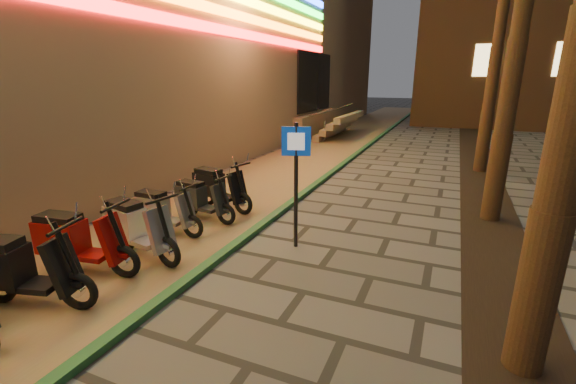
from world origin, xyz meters
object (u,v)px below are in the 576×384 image
at_px(scooter_5, 17,269).
at_px(scooter_8, 162,210).
at_px(scooter_9, 199,199).
at_px(pedestrian_sign, 296,169).
at_px(scooter_7, 135,227).
at_px(scooter_6, 76,240).
at_px(scooter_10, 217,187).

xyz_separation_m(scooter_5, scooter_8, (0.02, 2.86, -0.08)).
bearing_deg(scooter_9, pedestrian_sign, -5.44).
distance_m(pedestrian_sign, scooter_5, 4.41).
xyz_separation_m(scooter_5, scooter_9, (0.24, 3.82, -0.08)).
bearing_deg(scooter_7, scooter_6, -106.06).
relative_size(scooter_8, scooter_9, 0.99).
height_order(pedestrian_sign, scooter_9, pedestrian_sign).
distance_m(scooter_8, scooter_9, 0.99).
distance_m(pedestrian_sign, scooter_6, 3.80).
distance_m(scooter_6, scooter_8, 1.86).
relative_size(scooter_5, scooter_9, 1.16).
xyz_separation_m(scooter_9, scooter_10, (-0.06, 0.80, 0.06)).
xyz_separation_m(scooter_7, scooter_10, (-0.12, 2.77, -0.01)).
bearing_deg(pedestrian_sign, scooter_8, 169.18).
bearing_deg(scooter_9, scooter_5, -87.38).
bearing_deg(scooter_9, scooter_8, -97.03).
distance_m(scooter_7, scooter_9, 1.98).
height_order(scooter_5, scooter_9, scooter_5).
relative_size(pedestrian_sign, scooter_7, 1.30).
height_order(pedestrian_sign, scooter_10, pedestrian_sign).
height_order(scooter_7, scooter_8, scooter_7).
bearing_deg(scooter_8, scooter_5, -90.43).
xyz_separation_m(scooter_6, scooter_10, (0.30, 3.61, -0.02)).
bearing_deg(pedestrian_sign, scooter_7, -169.31).
relative_size(pedestrian_sign, scooter_9, 1.49).
relative_size(scooter_5, scooter_6, 1.01).
xyz_separation_m(scooter_7, scooter_9, (-0.07, 1.97, -0.07)).
height_order(scooter_6, scooter_7, scooter_6).
xyz_separation_m(scooter_7, scooter_8, (-0.29, 1.01, -0.07)).
bearing_deg(scooter_9, scooter_6, -90.92).
bearing_deg(pedestrian_sign, scooter_6, -161.35).
bearing_deg(scooter_10, pedestrian_sign, -15.13).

